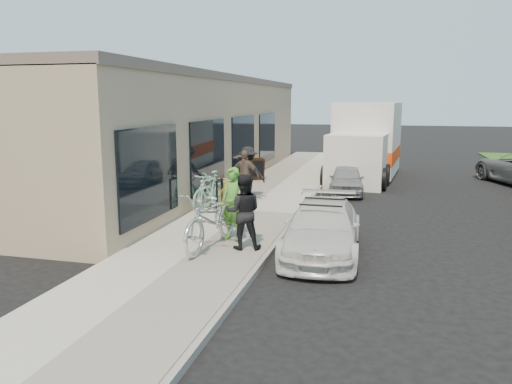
{
  "coord_description": "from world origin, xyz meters",
  "views": [
    {
      "loc": [
        1.87,
        -10.63,
        3.29
      ],
      "look_at": [
        -1.21,
        1.19,
        1.05
      ],
      "focal_mm": 35.0,
      "sensor_mm": 36.0,
      "label": 1
    }
  ],
  "objects_px": {
    "sandwich_board": "(258,169)",
    "bystander_b": "(244,176)",
    "man_standing": "(243,212)",
    "bystander_a": "(248,173)",
    "moving_truck": "(366,145)",
    "sedan_white": "(322,228)",
    "tandem_bike": "(212,219)",
    "bike_rack": "(219,191)",
    "woman_rider": "(233,204)",
    "cruiser_bike_a": "(210,191)",
    "sedan_silver": "(347,180)",
    "cruiser_bike_c": "(228,190)",
    "cruiser_bike_b": "(222,188)"
  },
  "relations": [
    {
      "from": "sedan_silver",
      "to": "woman_rider",
      "type": "xyz_separation_m",
      "value": [
        -1.98,
        -7.37,
        0.49
      ]
    },
    {
      "from": "bike_rack",
      "to": "cruiser_bike_a",
      "type": "relative_size",
      "value": 0.48
    },
    {
      "from": "bike_rack",
      "to": "cruiser_bike_b",
      "type": "relative_size",
      "value": 0.47
    },
    {
      "from": "tandem_bike",
      "to": "cruiser_bike_b",
      "type": "distance_m",
      "value": 4.54
    },
    {
      "from": "bike_rack",
      "to": "bystander_b",
      "type": "height_order",
      "value": "bystander_b"
    },
    {
      "from": "sandwich_board",
      "to": "bystander_b",
      "type": "distance_m",
      "value": 4.39
    },
    {
      "from": "sandwich_board",
      "to": "bystander_b",
      "type": "bearing_deg",
      "value": -102.44
    },
    {
      "from": "sandwich_board",
      "to": "moving_truck",
      "type": "bearing_deg",
      "value": 13.11
    },
    {
      "from": "cruiser_bike_b",
      "to": "cruiser_bike_a",
      "type": "bearing_deg",
      "value": -67.38
    },
    {
      "from": "sedan_white",
      "to": "bystander_a",
      "type": "bearing_deg",
      "value": 119.15
    },
    {
      "from": "woman_rider",
      "to": "moving_truck",
      "type": "bearing_deg",
      "value": 95.3
    },
    {
      "from": "cruiser_bike_a",
      "to": "cruiser_bike_c",
      "type": "bearing_deg",
      "value": 83.38
    },
    {
      "from": "woman_rider",
      "to": "cruiser_bike_a",
      "type": "height_order",
      "value": "woman_rider"
    },
    {
      "from": "tandem_bike",
      "to": "bystander_a",
      "type": "bearing_deg",
      "value": 103.89
    },
    {
      "from": "bystander_b",
      "to": "cruiser_bike_c",
      "type": "bearing_deg",
      "value": -120.43
    },
    {
      "from": "bike_rack",
      "to": "bystander_b",
      "type": "distance_m",
      "value": 1.42
    },
    {
      "from": "woman_rider",
      "to": "cruiser_bike_a",
      "type": "bearing_deg",
      "value": 136.64
    },
    {
      "from": "bystander_a",
      "to": "cruiser_bike_c",
      "type": "bearing_deg",
      "value": 68.3
    },
    {
      "from": "tandem_bike",
      "to": "bystander_a",
      "type": "relative_size",
      "value": 1.42
    },
    {
      "from": "bike_rack",
      "to": "sandwich_board",
      "type": "distance_m",
      "value": 5.68
    },
    {
      "from": "cruiser_bike_a",
      "to": "cruiser_bike_c",
      "type": "relative_size",
      "value": 1.23
    },
    {
      "from": "bike_rack",
      "to": "tandem_bike",
      "type": "bearing_deg",
      "value": -73.59
    },
    {
      "from": "bystander_a",
      "to": "tandem_bike",
      "type": "bearing_deg",
      "value": 93.55
    },
    {
      "from": "tandem_bike",
      "to": "cruiser_bike_c",
      "type": "distance_m",
      "value": 4.56
    },
    {
      "from": "sedan_white",
      "to": "man_standing",
      "type": "relative_size",
      "value": 2.45
    },
    {
      "from": "moving_truck",
      "to": "man_standing",
      "type": "height_order",
      "value": "moving_truck"
    },
    {
      "from": "man_standing",
      "to": "cruiser_bike_a",
      "type": "height_order",
      "value": "man_standing"
    },
    {
      "from": "cruiser_bike_b",
      "to": "bystander_a",
      "type": "distance_m",
      "value": 1.27
    },
    {
      "from": "tandem_bike",
      "to": "cruiser_bike_c",
      "type": "relative_size",
      "value": 1.57
    },
    {
      "from": "sandwich_board",
      "to": "sedan_silver",
      "type": "height_order",
      "value": "sandwich_board"
    },
    {
      "from": "sedan_white",
      "to": "bystander_a",
      "type": "distance_m",
      "value": 5.74
    },
    {
      "from": "moving_truck",
      "to": "tandem_bike",
      "type": "bearing_deg",
      "value": -97.31
    },
    {
      "from": "bike_rack",
      "to": "sandwich_board",
      "type": "height_order",
      "value": "bike_rack"
    },
    {
      "from": "cruiser_bike_a",
      "to": "man_standing",
      "type": "bearing_deg",
      "value": -50.11
    },
    {
      "from": "sedan_white",
      "to": "sedan_silver",
      "type": "height_order",
      "value": "sedan_white"
    },
    {
      "from": "tandem_bike",
      "to": "cruiser_bike_b",
      "type": "xyz_separation_m",
      "value": [
        -1.23,
        4.37,
        -0.12
      ]
    },
    {
      "from": "sandwich_board",
      "to": "man_standing",
      "type": "height_order",
      "value": "man_standing"
    },
    {
      "from": "bike_rack",
      "to": "bystander_a",
      "type": "xyz_separation_m",
      "value": [
        0.35,
        1.84,
        0.3
      ]
    },
    {
      "from": "cruiser_bike_c",
      "to": "bike_rack",
      "type": "bearing_deg",
      "value": -89.44
    },
    {
      "from": "tandem_bike",
      "to": "man_standing",
      "type": "xyz_separation_m",
      "value": [
        0.67,
        0.09,
        0.18
      ]
    },
    {
      "from": "bike_rack",
      "to": "woman_rider",
      "type": "relative_size",
      "value": 0.54
    },
    {
      "from": "man_standing",
      "to": "moving_truck",
      "type": "bearing_deg",
      "value": -113.74
    },
    {
      "from": "man_standing",
      "to": "cruiser_bike_c",
      "type": "bearing_deg",
      "value": -82.4
    },
    {
      "from": "cruiser_bike_a",
      "to": "bystander_a",
      "type": "bearing_deg",
      "value": 82.55
    },
    {
      "from": "man_standing",
      "to": "bystander_a",
      "type": "relative_size",
      "value": 0.96
    },
    {
      "from": "bystander_b",
      "to": "moving_truck",
      "type": "bearing_deg",
      "value": 66.08
    },
    {
      "from": "man_standing",
      "to": "cruiser_bike_a",
      "type": "bearing_deg",
      "value": -73.74
    },
    {
      "from": "tandem_bike",
      "to": "sandwich_board",
      "type": "bearing_deg",
      "value": 104.85
    },
    {
      "from": "moving_truck",
      "to": "cruiser_bike_a",
      "type": "bearing_deg",
      "value": -109.79
    },
    {
      "from": "cruiser_bike_a",
      "to": "cruiser_bike_c",
      "type": "distance_m",
      "value": 0.98
    }
  ]
}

